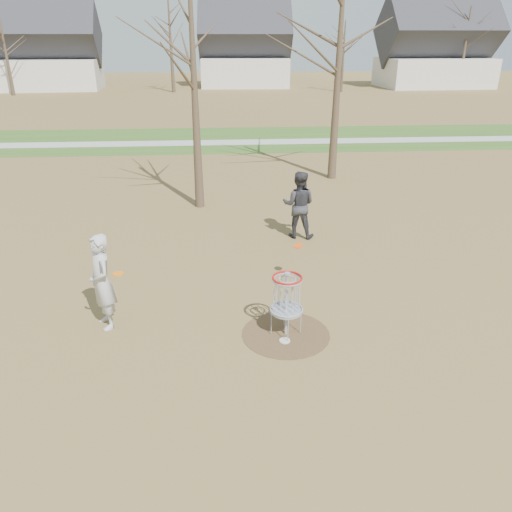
{
  "coord_description": "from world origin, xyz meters",
  "views": [
    {
      "loc": [
        -1.23,
        -8.59,
        5.58
      ],
      "look_at": [
        -0.5,
        1.5,
        1.1
      ],
      "focal_mm": 35.0,
      "sensor_mm": 36.0,
      "label": 1
    }
  ],
  "objects_px": {
    "disc_grounded": "(285,341)",
    "disc_golf_basket": "(287,295)",
    "player_standing": "(102,282)",
    "player_throwing": "(299,205)"
  },
  "relations": [
    {
      "from": "player_throwing",
      "to": "disc_golf_basket",
      "type": "height_order",
      "value": "player_throwing"
    },
    {
      "from": "player_throwing",
      "to": "disc_grounded",
      "type": "xyz_separation_m",
      "value": [
        -1.1,
        -5.62,
        -0.99
      ]
    },
    {
      "from": "disc_grounded",
      "to": "player_standing",
      "type": "bearing_deg",
      "value": 166.5
    },
    {
      "from": "player_throwing",
      "to": "player_standing",
      "type": "bearing_deg",
      "value": 60.84
    },
    {
      "from": "player_standing",
      "to": "disc_grounded",
      "type": "relative_size",
      "value": 9.24
    },
    {
      "from": "player_standing",
      "to": "disc_golf_basket",
      "type": "height_order",
      "value": "player_standing"
    },
    {
      "from": "disc_grounded",
      "to": "disc_golf_basket",
      "type": "distance_m",
      "value": 0.93
    },
    {
      "from": "player_standing",
      "to": "disc_grounded",
      "type": "bearing_deg",
      "value": 48.38
    },
    {
      "from": "player_standing",
      "to": "player_throwing",
      "type": "relative_size",
      "value": 1.01
    },
    {
      "from": "player_throwing",
      "to": "disc_grounded",
      "type": "height_order",
      "value": "player_throwing"
    }
  ]
}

